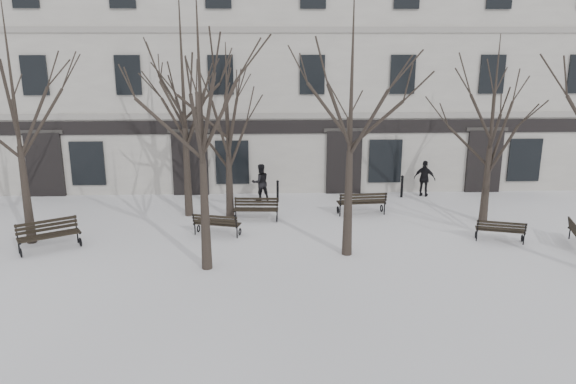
{
  "coord_description": "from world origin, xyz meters",
  "views": [
    {
      "loc": [
        0.03,
        -17.05,
        6.97
      ],
      "look_at": [
        0.76,
        3.0,
        1.43
      ],
      "focal_mm": 35.0,
      "sensor_mm": 36.0,
      "label": 1
    }
  ],
  "objects_px": {
    "tree_1": "(200,102)",
    "bench_3": "(256,208)",
    "bench_1": "(217,223)",
    "bench_2": "(500,230)",
    "bench_0": "(49,234)",
    "tree_0": "(13,96)",
    "bench_4": "(362,202)",
    "tree_2": "(351,97)"
  },
  "relations": [
    {
      "from": "tree_0",
      "to": "bench_3",
      "type": "relative_size",
      "value": 4.64
    },
    {
      "from": "bench_0",
      "to": "bench_3",
      "type": "xyz_separation_m",
      "value": [
        6.97,
        2.94,
        -0.07
      ]
    },
    {
      "from": "bench_0",
      "to": "bench_1",
      "type": "height_order",
      "value": "bench_0"
    },
    {
      "from": "tree_2",
      "to": "bench_0",
      "type": "bearing_deg",
      "value": 175.36
    },
    {
      "from": "tree_2",
      "to": "bench_0",
      "type": "height_order",
      "value": "tree_2"
    },
    {
      "from": "tree_1",
      "to": "bench_4",
      "type": "distance_m",
      "value": 9.08
    },
    {
      "from": "tree_2",
      "to": "bench_0",
      "type": "relative_size",
      "value": 4.06
    },
    {
      "from": "bench_1",
      "to": "bench_3",
      "type": "relative_size",
      "value": 1.01
    },
    {
      "from": "tree_0",
      "to": "tree_2",
      "type": "height_order",
      "value": "tree_2"
    },
    {
      "from": "tree_0",
      "to": "bench_1",
      "type": "distance_m",
      "value": 7.98
    },
    {
      "from": "bench_3",
      "to": "bench_4",
      "type": "xyz_separation_m",
      "value": [
        4.27,
        0.55,
        0.06
      ]
    },
    {
      "from": "bench_0",
      "to": "bench_4",
      "type": "distance_m",
      "value": 11.77
    },
    {
      "from": "tree_2",
      "to": "bench_1",
      "type": "distance_m",
      "value": 6.82
    },
    {
      "from": "bench_4",
      "to": "bench_3",
      "type": "bearing_deg",
      "value": 2.22
    },
    {
      "from": "tree_0",
      "to": "bench_1",
      "type": "relative_size",
      "value": 4.6
    },
    {
      "from": "tree_2",
      "to": "tree_1",
      "type": "bearing_deg",
      "value": -167.35
    },
    {
      "from": "bench_1",
      "to": "bench_2",
      "type": "relative_size",
      "value": 1.03
    },
    {
      "from": "bench_1",
      "to": "tree_2",
      "type": "bearing_deg",
      "value": 170.78
    },
    {
      "from": "bench_1",
      "to": "bench_4",
      "type": "distance_m",
      "value": 6.13
    },
    {
      "from": "bench_2",
      "to": "bench_4",
      "type": "height_order",
      "value": "bench_4"
    },
    {
      "from": "tree_1",
      "to": "bench_0",
      "type": "bearing_deg",
      "value": 161.64
    },
    {
      "from": "bench_2",
      "to": "bench_3",
      "type": "bearing_deg",
      "value": -2.08
    },
    {
      "from": "bench_1",
      "to": "bench_3",
      "type": "height_order",
      "value": "bench_3"
    },
    {
      "from": "tree_2",
      "to": "bench_4",
      "type": "height_order",
      "value": "tree_2"
    },
    {
      "from": "tree_1",
      "to": "bench_3",
      "type": "bearing_deg",
      "value": 73.11
    },
    {
      "from": "tree_0",
      "to": "bench_4",
      "type": "bearing_deg",
      "value": 12.94
    },
    {
      "from": "tree_0",
      "to": "bench_4",
      "type": "height_order",
      "value": "tree_0"
    },
    {
      "from": "tree_1",
      "to": "bench_1",
      "type": "xyz_separation_m",
      "value": [
        0.05,
        3.0,
        -4.7
      ]
    },
    {
      "from": "tree_1",
      "to": "bench_2",
      "type": "xyz_separation_m",
      "value": [
        10.08,
        1.98,
        -4.71
      ]
    },
    {
      "from": "bench_0",
      "to": "tree_0",
      "type": "bearing_deg",
      "value": 111.82
    },
    {
      "from": "bench_0",
      "to": "bench_4",
      "type": "xyz_separation_m",
      "value": [
        11.24,
        3.48,
        -0.01
      ]
    },
    {
      "from": "tree_0",
      "to": "bench_1",
      "type": "height_order",
      "value": "tree_0"
    },
    {
      "from": "tree_1",
      "to": "bench_4",
      "type": "relative_size",
      "value": 4.13
    },
    {
      "from": "tree_0",
      "to": "tree_2",
      "type": "distance_m",
      "value": 11.04
    },
    {
      "from": "tree_1",
      "to": "tree_2",
      "type": "bearing_deg",
      "value": 12.65
    },
    {
      "from": "tree_0",
      "to": "bench_0",
      "type": "xyz_separation_m",
      "value": [
        0.89,
        -0.7,
        -4.58
      ]
    },
    {
      "from": "bench_1",
      "to": "bench_2",
      "type": "distance_m",
      "value": 10.08
    },
    {
      "from": "tree_2",
      "to": "bench_1",
      "type": "relative_size",
      "value": 4.68
    },
    {
      "from": "tree_2",
      "to": "bench_1",
      "type": "xyz_separation_m",
      "value": [
        -4.48,
        1.99,
        -4.74
      ]
    },
    {
      "from": "bench_1",
      "to": "bench_4",
      "type": "height_order",
      "value": "bench_4"
    },
    {
      "from": "bench_1",
      "to": "bench_3",
      "type": "bearing_deg",
      "value": -113.67
    },
    {
      "from": "tree_0",
      "to": "bench_2",
      "type": "xyz_separation_m",
      "value": [
        16.49,
        -0.55,
        -4.67
      ]
    }
  ]
}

